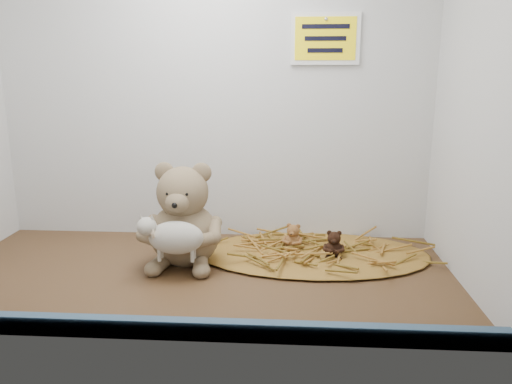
# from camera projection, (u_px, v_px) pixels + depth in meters

# --- Properties ---
(alcove_shell) EXTENTS (1.20, 0.60, 0.90)m
(alcove_shell) POSITION_uv_depth(u_px,v_px,m) (200.00, 78.00, 1.16)
(alcove_shell) COLOR #3F2E16
(alcove_shell) RESTS_ON ground
(front_rail) EXTENTS (1.19, 0.02, 0.04)m
(front_rail) POSITION_uv_depth(u_px,v_px,m) (170.00, 328.00, 0.89)
(front_rail) COLOR #3E6177
(front_rail) RESTS_ON shelf_floor
(straw_bed) EXTENTS (0.60, 0.35, 0.01)m
(straw_bed) POSITION_uv_depth(u_px,v_px,m) (313.00, 253.00, 1.30)
(straw_bed) COLOR brown
(straw_bed) RESTS_ON shelf_floor
(main_teddy) EXTENTS (0.21, 0.22, 0.25)m
(main_teddy) POSITION_uv_depth(u_px,v_px,m) (184.00, 214.00, 1.22)
(main_teddy) COLOR #917F59
(main_teddy) RESTS_ON shelf_floor
(toy_lamb) EXTENTS (0.17, 0.10, 0.11)m
(toy_lamb) POSITION_uv_depth(u_px,v_px,m) (176.00, 238.00, 1.14)
(toy_lamb) COLOR beige
(toy_lamb) RESTS_ON main_teddy
(mini_teddy_tan) EXTENTS (0.07, 0.07, 0.07)m
(mini_teddy_tan) POSITION_uv_depth(u_px,v_px,m) (293.00, 235.00, 1.32)
(mini_teddy_tan) COLOR #996332
(mini_teddy_tan) RESTS_ON straw_bed
(mini_teddy_brown) EXTENTS (0.06, 0.06, 0.07)m
(mini_teddy_brown) POSITION_uv_depth(u_px,v_px,m) (334.00, 243.00, 1.26)
(mini_teddy_brown) COLOR black
(mini_teddy_brown) RESTS_ON straw_bed
(wall_sign) EXTENTS (0.16, 0.01, 0.11)m
(wall_sign) POSITION_uv_depth(u_px,v_px,m) (325.00, 39.00, 1.31)
(wall_sign) COLOR yellow
(wall_sign) RESTS_ON back_wall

